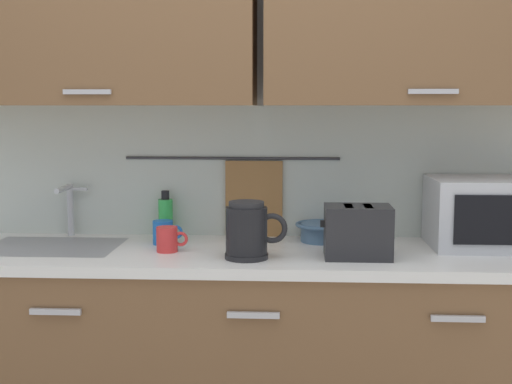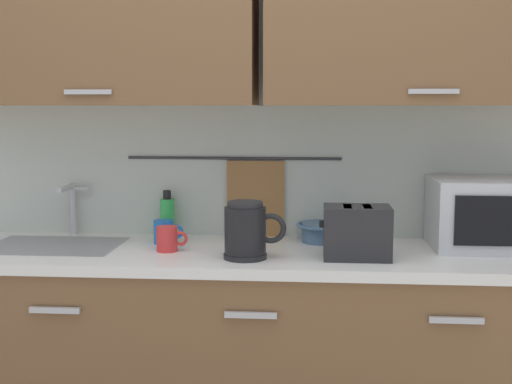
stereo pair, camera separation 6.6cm
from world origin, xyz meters
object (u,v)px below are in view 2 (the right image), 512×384
at_px(microwave, 492,214).
at_px(electric_kettle, 246,231).
at_px(dish_soap_bottle, 167,216).
at_px(mug_near_sink, 164,232).
at_px(toaster, 357,232).
at_px(mixing_bowl, 323,231).
at_px(mug_by_kettle, 168,239).

height_order(microwave, electric_kettle, microwave).
xyz_separation_m(dish_soap_bottle, mug_near_sink, (0.02, -0.15, -0.04)).
distance_m(microwave, dish_soap_bottle, 1.31).
bearing_deg(toaster, electric_kettle, -174.36).
distance_m(mug_near_sink, mixing_bowl, 0.64).
relative_size(dish_soap_bottle, mixing_bowl, 0.92).
distance_m(toaster, mug_by_kettle, 0.71).
bearing_deg(mixing_bowl, mug_by_kettle, -158.67).
relative_size(toaster, mug_by_kettle, 2.13).
bearing_deg(microwave, mug_by_kettle, -172.71).
distance_m(electric_kettle, mixing_bowl, 0.43).
bearing_deg(mug_by_kettle, mug_near_sink, 107.01).
height_order(dish_soap_bottle, mug_near_sink, dish_soap_bottle).
bearing_deg(mug_near_sink, microwave, 0.86).
xyz_separation_m(microwave, toaster, (-0.53, -0.22, -0.04)).
height_order(dish_soap_bottle, mixing_bowl, dish_soap_bottle).
distance_m(dish_soap_bottle, mixing_bowl, 0.66).
bearing_deg(mixing_bowl, mug_near_sink, -171.83).
height_order(mug_near_sink, toaster, toaster).
bearing_deg(mug_near_sink, mixing_bowl, 8.17).
xyz_separation_m(microwave, electric_kettle, (-0.93, -0.26, -0.03)).
bearing_deg(dish_soap_bottle, toaster, -24.39).
bearing_deg(microwave, dish_soap_bottle, 174.20).
distance_m(mixing_bowl, toaster, 0.32).
bearing_deg(mixing_bowl, toaster, -67.61).
height_order(mug_near_sink, mug_by_kettle, same).
relative_size(mixing_bowl, mug_by_kettle, 1.78).
bearing_deg(mug_by_kettle, microwave, 7.29).
bearing_deg(electric_kettle, dish_soap_bottle, 133.79).
xyz_separation_m(electric_kettle, toaster, (0.40, 0.04, -0.01)).
relative_size(electric_kettle, mixing_bowl, 1.06).
xyz_separation_m(mixing_bowl, mug_by_kettle, (-0.59, -0.23, 0.00)).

